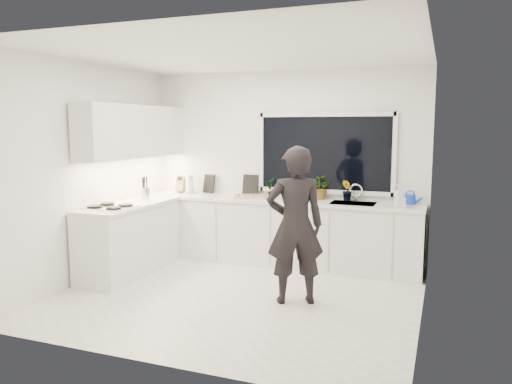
% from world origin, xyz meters
% --- Properties ---
extents(floor, '(4.00, 3.50, 0.02)m').
position_xyz_m(floor, '(0.00, 0.00, -0.01)').
color(floor, beige).
rests_on(floor, ground).
extents(wall_back, '(4.00, 0.02, 2.70)m').
position_xyz_m(wall_back, '(0.00, 1.76, 1.35)').
color(wall_back, white).
rests_on(wall_back, ground).
extents(wall_left, '(0.02, 3.50, 2.70)m').
position_xyz_m(wall_left, '(-2.01, 0.00, 1.35)').
color(wall_left, white).
rests_on(wall_left, ground).
extents(wall_right, '(0.02, 3.50, 2.70)m').
position_xyz_m(wall_right, '(2.01, 0.00, 1.35)').
color(wall_right, white).
rests_on(wall_right, ground).
extents(ceiling, '(4.00, 3.50, 0.02)m').
position_xyz_m(ceiling, '(0.00, 0.00, 2.71)').
color(ceiling, white).
rests_on(ceiling, wall_back).
extents(window, '(1.80, 0.02, 1.00)m').
position_xyz_m(window, '(0.60, 1.73, 1.55)').
color(window, black).
rests_on(window, wall_back).
extents(base_cabinets_back, '(3.92, 0.58, 0.88)m').
position_xyz_m(base_cabinets_back, '(0.00, 1.45, 0.44)').
color(base_cabinets_back, white).
rests_on(base_cabinets_back, floor).
extents(base_cabinets_left, '(0.58, 1.60, 0.88)m').
position_xyz_m(base_cabinets_left, '(-1.67, 0.35, 0.44)').
color(base_cabinets_left, white).
rests_on(base_cabinets_left, floor).
extents(countertop_back, '(3.94, 0.62, 0.04)m').
position_xyz_m(countertop_back, '(0.00, 1.44, 0.90)').
color(countertop_back, silver).
rests_on(countertop_back, base_cabinets_back).
extents(countertop_left, '(0.62, 1.60, 0.04)m').
position_xyz_m(countertop_left, '(-1.67, 0.35, 0.90)').
color(countertop_left, silver).
rests_on(countertop_left, base_cabinets_left).
extents(upper_cabinets, '(0.34, 2.10, 0.70)m').
position_xyz_m(upper_cabinets, '(-1.79, 0.70, 1.85)').
color(upper_cabinets, white).
rests_on(upper_cabinets, wall_left).
extents(sink, '(0.58, 0.42, 0.14)m').
position_xyz_m(sink, '(1.05, 1.45, 0.87)').
color(sink, silver).
rests_on(sink, countertop_back).
extents(faucet, '(0.03, 0.03, 0.22)m').
position_xyz_m(faucet, '(1.05, 1.65, 1.03)').
color(faucet, silver).
rests_on(faucet, countertop_back).
extents(stovetop, '(0.56, 0.48, 0.03)m').
position_xyz_m(stovetop, '(-1.69, -0.00, 0.94)').
color(stovetop, black).
rests_on(stovetop, countertop_left).
extents(person, '(0.74, 0.64, 1.72)m').
position_xyz_m(person, '(0.67, 0.05, 0.86)').
color(person, black).
rests_on(person, floor).
extents(pizza_tray, '(0.54, 0.47, 0.03)m').
position_xyz_m(pizza_tray, '(-0.40, 1.42, 0.94)').
color(pizza_tray, '#B7B7BC').
rests_on(pizza_tray, countertop_back).
extents(pizza, '(0.49, 0.42, 0.01)m').
position_xyz_m(pizza, '(-0.40, 1.42, 0.95)').
color(pizza, red).
rests_on(pizza, pizza_tray).
extents(watering_can, '(0.15, 0.15, 0.13)m').
position_xyz_m(watering_can, '(1.75, 1.61, 0.98)').
color(watering_can, blue).
rests_on(watering_can, countertop_back).
extents(paper_towel_roll, '(0.13, 0.13, 0.26)m').
position_xyz_m(paper_towel_roll, '(-1.42, 1.55, 1.05)').
color(paper_towel_roll, silver).
rests_on(paper_towel_roll, countertop_back).
extents(knife_block, '(0.14, 0.11, 0.22)m').
position_xyz_m(knife_block, '(-1.58, 1.59, 1.03)').
color(knife_block, '#926944').
rests_on(knife_block, countertop_back).
extents(utensil_crock, '(0.16, 0.16, 0.16)m').
position_xyz_m(utensil_crock, '(-1.71, 0.80, 1.00)').
color(utensil_crock, '#B6B6BB').
rests_on(utensil_crock, countertop_left).
extents(picture_frame_large, '(0.21, 0.10, 0.28)m').
position_xyz_m(picture_frame_large, '(-1.16, 1.69, 1.06)').
color(picture_frame_large, black).
rests_on(picture_frame_large, countertop_back).
extents(picture_frame_small, '(0.25, 0.04, 0.30)m').
position_xyz_m(picture_frame_small, '(-0.49, 1.69, 1.07)').
color(picture_frame_small, black).
rests_on(picture_frame_small, countertop_back).
extents(herb_plants, '(1.25, 0.35, 0.32)m').
position_xyz_m(herb_plants, '(0.47, 1.61, 1.07)').
color(herb_plants, '#26662D').
rests_on(herb_plants, countertop_back).
extents(soap_bottles, '(0.16, 0.14, 0.28)m').
position_xyz_m(soap_bottles, '(1.65, 1.30, 1.05)').
color(soap_bottles, '#D8BF66').
rests_on(soap_bottles, countertop_back).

